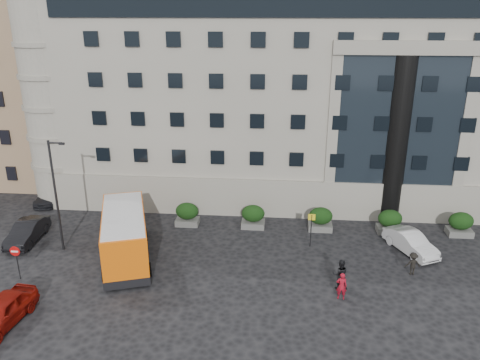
% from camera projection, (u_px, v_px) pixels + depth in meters
% --- Properties ---
extents(ground, '(120.00, 120.00, 0.00)m').
position_uv_depth(ground, '(226.00, 280.00, 29.43)').
color(ground, black).
rests_on(ground, ground).
extents(civic_building, '(44.00, 24.00, 18.00)m').
position_uv_depth(civic_building, '(311.00, 85.00, 46.45)').
color(civic_building, gray).
rests_on(civic_building, ground).
extents(entrance_column, '(1.80, 1.80, 13.00)m').
position_uv_depth(entrance_column, '(396.00, 142.00, 35.86)').
color(entrance_column, black).
rests_on(entrance_column, ground).
extents(apartment_near, '(14.00, 14.00, 20.00)m').
position_uv_depth(apartment_near, '(10.00, 74.00, 46.73)').
color(apartment_near, '#917454').
rests_on(apartment_near, ground).
extents(apartment_far, '(13.00, 13.00, 22.00)m').
position_uv_depth(apartment_far, '(61.00, 49.00, 63.49)').
color(apartment_far, '#826A4B').
rests_on(apartment_far, ground).
extents(hedge_a, '(1.80, 1.26, 1.84)m').
position_uv_depth(hedge_a, '(187.00, 214.00, 36.75)').
color(hedge_a, '#535350').
rests_on(hedge_a, ground).
extents(hedge_b, '(1.80, 1.26, 1.84)m').
position_uv_depth(hedge_b, '(253.00, 216.00, 36.32)').
color(hedge_b, '#535350').
rests_on(hedge_b, ground).
extents(hedge_c, '(1.80, 1.26, 1.84)m').
position_uv_depth(hedge_c, '(321.00, 219.00, 35.89)').
color(hedge_c, '#535350').
rests_on(hedge_c, ground).
extents(hedge_d, '(1.80, 1.26, 1.84)m').
position_uv_depth(hedge_d, '(390.00, 221.00, 35.45)').
color(hedge_d, '#535350').
rests_on(hedge_d, ground).
extents(hedge_e, '(1.80, 1.26, 1.84)m').
position_uv_depth(hedge_e, '(461.00, 224.00, 35.02)').
color(hedge_e, '#535350').
rests_on(hedge_e, ground).
extents(street_lamp, '(1.16, 0.18, 8.00)m').
position_uv_depth(street_lamp, '(56.00, 192.00, 31.74)').
color(street_lamp, '#262628').
rests_on(street_lamp, ground).
extents(bus_stop_sign, '(0.50, 0.08, 2.52)m').
position_uv_depth(bus_stop_sign, '(311.00, 224.00, 33.07)').
color(bus_stop_sign, '#262628').
rests_on(bus_stop_sign, ground).
extents(no_entry_sign, '(0.64, 0.16, 2.32)m').
position_uv_depth(no_entry_sign, '(16.00, 256.00, 28.98)').
color(no_entry_sign, '#262628').
rests_on(no_entry_sign, ground).
extents(minibus, '(5.20, 8.52, 3.36)m').
position_uv_depth(minibus, '(125.00, 234.00, 31.36)').
color(minibus, orange).
rests_on(minibus, ground).
extents(red_truck, '(3.65, 6.08, 3.06)m').
position_uv_depth(red_truck, '(66.00, 169.00, 45.12)').
color(red_truck, maroon).
rests_on(red_truck, ground).
extents(parked_car_a, '(2.37, 4.79, 1.57)m').
position_uv_depth(parked_car_a, '(1.00, 312.00, 25.03)').
color(parked_car_a, maroon).
rests_on(parked_car_a, ground).
extents(parked_car_b, '(1.86, 4.69, 1.52)m').
position_uv_depth(parked_car_b, '(27.00, 232.00, 34.14)').
color(parked_car_b, black).
rests_on(parked_car_b, ground).
extents(parked_car_c, '(2.22, 4.46, 1.25)m').
position_uv_depth(parked_car_c, '(50.00, 196.00, 41.20)').
color(parked_car_c, black).
rests_on(parked_car_c, ground).
extents(parked_car_d, '(2.48, 4.95, 1.35)m').
position_uv_depth(parked_car_d, '(85.00, 178.00, 45.49)').
color(parked_car_d, black).
rests_on(parked_car_d, ground).
extents(white_taxi, '(3.33, 4.66, 1.46)m').
position_uv_depth(white_taxi, '(411.00, 242.00, 32.66)').
color(white_taxi, silver).
rests_on(white_taxi, ground).
extents(pedestrian_a, '(0.63, 0.42, 1.71)m').
position_uv_depth(pedestrian_a, '(342.00, 286.00, 27.26)').
color(pedestrian_a, maroon).
rests_on(pedestrian_a, ground).
extents(pedestrian_b, '(0.96, 0.75, 1.96)m').
position_uv_depth(pedestrian_b, '(340.00, 274.00, 28.23)').
color(pedestrian_b, black).
rests_on(pedestrian_b, ground).
extents(pedestrian_c, '(1.03, 0.65, 1.53)m').
position_uv_depth(pedestrian_c, '(413.00, 264.00, 29.83)').
color(pedestrian_c, black).
rests_on(pedestrian_c, ground).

